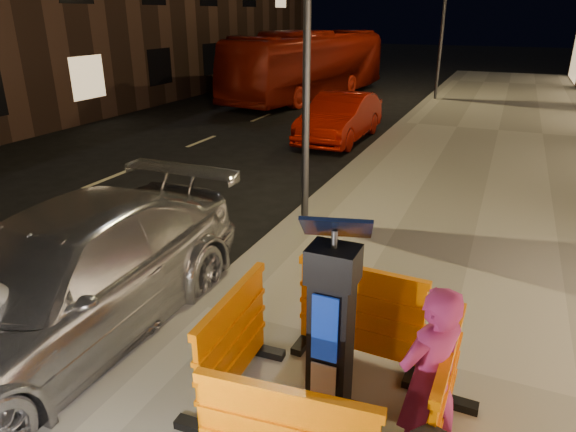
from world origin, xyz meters
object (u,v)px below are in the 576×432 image
at_px(parking_kiosk, 331,328).
at_px(car_silver, 71,340).
at_px(car_red, 339,140).
at_px(man, 429,382).
at_px(barrier_bldgside, 443,400).
at_px(bus_doubledecker, 309,98).
at_px(barrier_back, 360,314).
at_px(barrier_kerbside, 233,343).

distance_m(parking_kiosk, car_silver, 3.39).
bearing_deg(parking_kiosk, car_silver, 177.30).
distance_m(car_red, man, 11.94).
distance_m(barrier_bldgside, bus_doubledecker, 19.88).
bearing_deg(barrier_bldgside, barrier_back, 46.54).
height_order(barrier_kerbside, car_red, barrier_kerbside).
bearing_deg(car_silver, barrier_kerbside, -2.94).
height_order(car_red, man, man).
relative_size(parking_kiosk, bus_doubledecker, 0.19).
relative_size(barrier_back, bus_doubledecker, 0.13).
distance_m(barrier_back, car_red, 10.57).
relative_size(parking_kiosk, car_silver, 0.36).
relative_size(barrier_back, man, 0.84).
xyz_separation_m(parking_kiosk, man, (0.84, -0.19, -0.14)).
relative_size(parking_kiosk, barrier_kerbside, 1.40).
height_order(barrier_back, bus_doubledecker, bus_doubledecker).
xyz_separation_m(barrier_back, car_red, (-3.43, 9.97, -0.68)).
bearing_deg(car_silver, barrier_bldgside, -1.48).
bearing_deg(car_silver, barrier_back, 14.69).
xyz_separation_m(barrier_back, man, (0.84, -1.14, 0.28)).
height_order(bus_doubledecker, man, man).
bearing_deg(car_red, barrier_kerbside, -76.30).
relative_size(car_silver, man, 3.22).
relative_size(bus_doubledecker, man, 6.29).
distance_m(barrier_kerbside, car_red, 11.22).
bearing_deg(barrier_back, barrier_kerbside, -132.46).
distance_m(barrier_back, barrier_bldgside, 1.34).
bearing_deg(man, parking_kiosk, -64.00).
bearing_deg(barrier_bldgside, bus_doubledecker, 25.76).
bearing_deg(barrier_back, bus_doubledecker, 115.30).
relative_size(barrier_back, car_silver, 0.26).
relative_size(barrier_bldgside, bus_doubledecker, 0.13).
height_order(barrier_back, barrier_kerbside, same).
bearing_deg(bus_doubledecker, car_red, -53.17).
relative_size(barrier_kerbside, car_silver, 0.26).
bearing_deg(car_silver, car_red, 91.45).
bearing_deg(barrier_kerbside, bus_doubledecker, 16.58).
distance_m(barrier_back, car_silver, 3.37).
distance_m(parking_kiosk, barrier_kerbside, 1.04).
height_order(car_silver, bus_doubledecker, bus_doubledecker).
relative_size(barrier_kerbside, man, 0.84).
bearing_deg(parking_kiosk, barrier_kerbside, 179.54).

